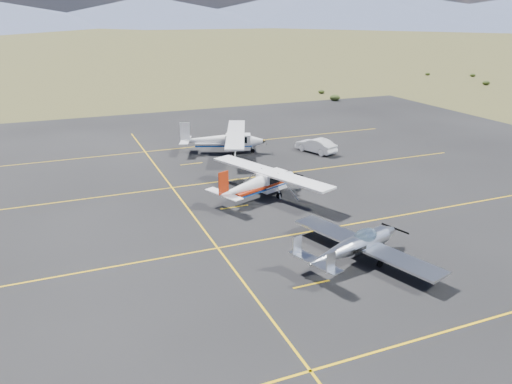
{
  "coord_description": "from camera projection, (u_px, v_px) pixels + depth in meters",
  "views": [
    {
      "loc": [
        -13.59,
        -22.18,
        12.57
      ],
      "look_at": [
        -2.16,
        5.67,
        1.6
      ],
      "focal_mm": 35.0,
      "sensor_mm": 36.0,
      "label": 1
    }
  ],
  "objects": [
    {
      "name": "aircraft_plain",
      "position": [
        223.0,
        140.0,
        46.3
      ],
      "size": [
        8.17,
        11.26,
        2.92
      ],
      "rotation": [
        0.0,
        0.0,
        -0.37
      ],
      "color": "silver",
      "rests_on": "apron"
    },
    {
      "name": "apron",
      "position": [
        278.0,
        204.0,
        34.52
      ],
      "size": [
        72.0,
        72.0,
        0.02
      ],
      "primitive_type": "cube",
      "color": "black",
      "rests_on": "ground"
    },
    {
      "name": "ground",
      "position": [
        329.0,
        245.0,
        28.43
      ],
      "size": [
        1600.0,
        1600.0,
        0.0
      ],
      "primitive_type": "plane",
      "color": "#383D1C",
      "rests_on": "ground"
    },
    {
      "name": "aircraft_cessna",
      "position": [
        259.0,
        182.0,
        35.07
      ],
      "size": [
        7.68,
        10.47,
        2.72
      ],
      "rotation": [
        0.0,
        0.0,
        0.39
      ],
      "color": "white",
      "rests_on": "apron"
    },
    {
      "name": "aircraft_low_wing",
      "position": [
        356.0,
        245.0,
        26.23
      ],
      "size": [
        6.81,
        9.25,
        2.02
      ],
      "rotation": [
        0.0,
        0.0,
        0.3
      ],
      "color": "silver",
      "rests_on": "apron"
    },
    {
      "name": "sedan",
      "position": [
        316.0,
        145.0,
        46.72
      ],
      "size": [
        2.76,
        4.34,
        1.35
      ],
      "primitive_type": "imported",
      "rotation": [
        0.0,
        0.0,
        3.49
      ],
      "color": "silver",
      "rests_on": "apron"
    }
  ]
}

